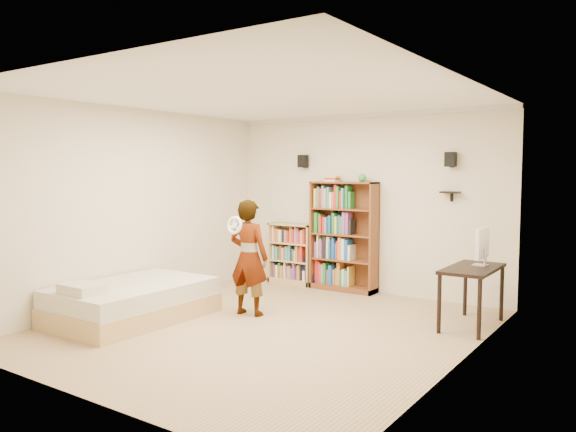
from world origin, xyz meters
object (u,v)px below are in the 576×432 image
(person, at_px, (249,257))
(tall_bookshelf, at_px, (344,236))
(daybed, at_px, (133,297))
(computer_desk, at_px, (472,297))
(low_bookshelf, at_px, (292,254))

(person, bearing_deg, tall_bookshelf, -104.30)
(daybed, relative_size, person, 1.30)
(computer_desk, distance_m, daybed, 4.12)
(low_bookshelf, bearing_deg, daybed, -97.15)
(computer_desk, bearing_deg, tall_bookshelf, 157.26)
(daybed, bearing_deg, tall_bookshelf, 65.83)
(computer_desk, bearing_deg, low_bookshelf, 163.55)
(computer_desk, relative_size, daybed, 0.55)
(low_bookshelf, height_order, daybed, low_bookshelf)
(low_bookshelf, xyz_separation_m, person, (0.67, -1.99, 0.25))
(tall_bookshelf, distance_m, daybed, 3.31)
(computer_desk, height_order, daybed, computer_desk)
(tall_bookshelf, height_order, person, tall_bookshelf)
(computer_desk, height_order, person, person)
(low_bookshelf, relative_size, daybed, 0.51)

